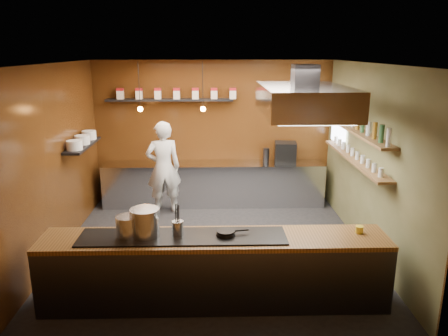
{
  "coord_description": "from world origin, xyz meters",
  "views": [
    {
      "loc": [
        -0.01,
        -6.68,
        3.2
      ],
      "look_at": [
        0.17,
        0.4,
        1.28
      ],
      "focal_mm": 35.0,
      "sensor_mm": 36.0,
      "label": 1
    }
  ],
  "objects_px": {
    "extractor_hood": "(304,100)",
    "chef": "(163,168)",
    "espresso_machine": "(285,153)",
    "stockpot_small": "(128,226)",
    "stockpot_large": "(145,223)"
  },
  "relations": [
    {
      "from": "stockpot_small",
      "to": "chef",
      "type": "relative_size",
      "value": 0.15
    },
    {
      "from": "stockpot_large",
      "to": "stockpot_small",
      "type": "xyz_separation_m",
      "value": [
        -0.21,
        -0.02,
        -0.04
      ]
    },
    {
      "from": "stockpot_large",
      "to": "chef",
      "type": "xyz_separation_m",
      "value": [
        -0.14,
        3.29,
        -0.18
      ]
    },
    {
      "from": "stockpot_large",
      "to": "chef",
      "type": "distance_m",
      "value": 3.3
    },
    {
      "from": "stockpot_large",
      "to": "chef",
      "type": "height_order",
      "value": "chef"
    },
    {
      "from": "stockpot_small",
      "to": "chef",
      "type": "height_order",
      "value": "chef"
    },
    {
      "from": "stockpot_large",
      "to": "stockpot_small",
      "type": "relative_size",
      "value": 1.28
    },
    {
      "from": "espresso_machine",
      "to": "extractor_hood",
      "type": "bearing_deg",
      "value": -88.16
    },
    {
      "from": "espresso_machine",
      "to": "stockpot_large",
      "type": "bearing_deg",
      "value": -115.88
    },
    {
      "from": "stockpot_large",
      "to": "espresso_machine",
      "type": "distance_m",
      "value": 4.45
    },
    {
      "from": "extractor_hood",
      "to": "chef",
      "type": "xyz_separation_m",
      "value": [
        -2.3,
        2.11,
        -1.57
      ]
    },
    {
      "from": "chef",
      "to": "espresso_machine",
      "type": "bearing_deg",
      "value": 177.32
    },
    {
      "from": "stockpot_small",
      "to": "espresso_machine",
      "type": "distance_m",
      "value": 4.58
    },
    {
      "from": "stockpot_small",
      "to": "chef",
      "type": "xyz_separation_m",
      "value": [
        0.08,
        3.31,
        -0.14
      ]
    },
    {
      "from": "extractor_hood",
      "to": "stockpot_large",
      "type": "relative_size",
      "value": 5.43
    }
  ]
}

